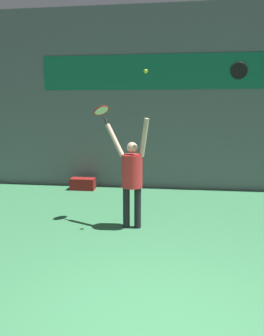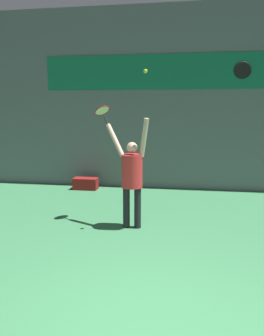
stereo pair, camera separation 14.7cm
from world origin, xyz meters
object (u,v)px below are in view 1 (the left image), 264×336
Objects in this scene: tennis_racket at (102,111)px; tennis_ball at (146,71)px; equipment_bag at (83,184)px; scoreboard_clock at (239,71)px; tennis_player at (132,174)px.

tennis_ball is (0.91, -0.55, 0.68)m from tennis_racket.
scoreboard_clock is at bearing 5.82° from equipment_bag.
scoreboard_clock is 6.45× the size of tennis_ball.
scoreboard_clock is 0.22× the size of tennis_player.
tennis_ball reaches higher than tennis_racket.
tennis_ball is at bearing -55.53° from equipment_bag.
scoreboard_clock is 1.07× the size of tennis_racket.
equipment_bag is (-4.18, -0.43, -3.08)m from scoreboard_clock.
tennis_ball is 0.10× the size of equipment_bag.
equipment_bag is (-1.13, 2.42, -2.03)m from tennis_racket.
tennis_racket reaches higher than tennis_player.
tennis_ball reaches higher than equipment_bag.
tennis_ball is at bearing -31.06° from tennis_racket.
scoreboard_clock is 4.60m from tennis_player.
equipment_bag is at bearing 124.47° from tennis_ball.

